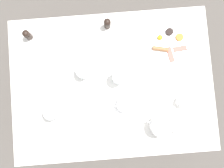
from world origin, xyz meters
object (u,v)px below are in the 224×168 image
(water_glass_short, at_px, (84,72))
(knife_by_plate, at_px, (79,39))
(teapot_near, at_px, (161,126))
(spoon_for_tea, at_px, (142,79))
(pepper_grinder, at_px, (27,35))
(breakfast_plate, at_px, (169,43))
(water_glass_tall, at_px, (53,113))
(creamer_jug, at_px, (182,102))
(salt_grinder, at_px, (107,24))
(wine_glass_spare, at_px, (119,77))
(fork_by_plate, at_px, (32,94))
(teacup_with_saucer_left, at_px, (124,105))

(water_glass_short, relative_size, knife_by_plate, 0.44)
(teapot_near, bearing_deg, spoon_for_tea, -51.18)
(pepper_grinder, height_order, knife_by_plate, pepper_grinder)
(pepper_grinder, xyz_separation_m, knife_by_plate, (0.04, 0.30, -0.05))
(breakfast_plate, bearing_deg, water_glass_tall, -63.28)
(water_glass_short, relative_size, spoon_for_tea, 0.64)
(creamer_jug, bearing_deg, salt_grinder, -141.07)
(water_glass_tall, distance_m, creamer_jug, 0.75)
(wine_glass_spare, distance_m, creamer_jug, 0.39)
(salt_grinder, height_order, spoon_for_tea, salt_grinder)
(water_glass_short, bearing_deg, fork_by_plate, -72.64)
(teapot_near, relative_size, water_glass_short, 2.21)
(water_glass_tall, relative_size, fork_by_plate, 0.72)
(breakfast_plate, relative_size, teapot_near, 1.35)
(water_glass_tall, xyz_separation_m, wine_glass_spare, (-0.17, 0.40, -0.00))
(water_glass_tall, relative_size, water_glass_short, 1.31)
(spoon_for_tea, bearing_deg, salt_grinder, -151.89)
(salt_grinder, bearing_deg, water_glass_short, -30.01)
(pepper_grinder, distance_m, spoon_for_tea, 0.73)
(breakfast_plate, relative_size, wine_glass_spare, 2.30)
(water_glass_short, bearing_deg, spoon_for_tea, 78.91)
(salt_grinder, relative_size, fork_by_plate, 0.60)
(water_glass_short, bearing_deg, teapot_near, 50.37)
(pepper_grinder, height_order, salt_grinder, same)
(teacup_with_saucer_left, relative_size, creamer_jug, 1.88)
(teacup_with_saucer_left, distance_m, fork_by_plate, 0.55)
(water_glass_tall, xyz_separation_m, salt_grinder, (-0.50, 0.35, -0.01))
(knife_by_plate, bearing_deg, salt_grinder, 110.51)
(wine_glass_spare, relative_size, fork_by_plate, 0.71)
(wine_glass_spare, height_order, salt_grinder, wine_glass_spare)
(breakfast_plate, distance_m, fork_by_plate, 0.88)
(teapot_near, bearing_deg, creamer_jug, -113.86)
(fork_by_plate, bearing_deg, creamer_jug, 82.33)
(teapot_near, distance_m, spoon_for_tea, 0.30)
(breakfast_plate, relative_size, water_glass_tall, 2.27)
(teapot_near, bearing_deg, wine_glass_spare, -30.83)
(teapot_near, height_order, pepper_grinder, teapot_near)
(water_glass_short, relative_size, wine_glass_spare, 0.77)
(water_glass_tall, distance_m, spoon_for_tea, 0.56)
(wine_glass_spare, relative_size, salt_grinder, 1.18)
(salt_grinder, bearing_deg, teapot_near, 22.69)
(salt_grinder, xyz_separation_m, knife_by_plate, (0.07, -0.18, -0.05))
(creamer_jug, distance_m, fork_by_plate, 0.89)
(teapot_near, bearing_deg, salt_grinder, -43.93)
(breakfast_plate, relative_size, spoon_for_tea, 1.90)
(wine_glass_spare, xyz_separation_m, pepper_grinder, (-0.29, -0.52, -0.01))
(breakfast_plate, relative_size, knife_by_plate, 1.31)
(creamer_jug, bearing_deg, fork_by_plate, -97.67)
(wine_glass_spare, bearing_deg, breakfast_plate, 120.34)
(knife_by_plate, bearing_deg, water_glass_tall, -21.59)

